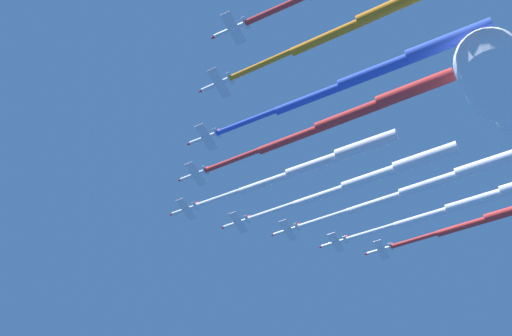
% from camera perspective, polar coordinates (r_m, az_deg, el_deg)
% --- Properties ---
extents(jet_lead, '(12.09, 73.47, 4.20)m').
position_cam_1_polar(jet_lead, '(186.21, 5.34, 0.41)').
color(jet_lead, silver).
extents(jet_port_inner, '(11.55, 81.65, 4.28)m').
position_cam_1_polar(jet_port_inner, '(173.43, 8.52, 4.73)').
color(jet_port_inner, silver).
extents(jet_starboard_inner, '(11.43, 75.50, 4.27)m').
position_cam_1_polar(jet_starboard_inner, '(191.33, 10.22, -0.69)').
color(jet_starboard_inner, silver).
extents(jet_port_mid, '(12.74, 82.16, 4.24)m').
position_cam_1_polar(jet_port_mid, '(163.05, 10.82, 8.46)').
color(jet_port_mid, silver).
extents(jet_starboard_mid, '(11.73, 80.17, 4.30)m').
position_cam_1_polar(jet_starboard_mid, '(199.31, 15.22, -1.18)').
color(jet_starboard_mid, silver).
extents(jet_port_outer, '(10.86, 80.78, 4.32)m').
position_cam_1_polar(jet_port_outer, '(156.27, 12.51, 13.90)').
color(jet_port_outer, silver).
extents(jet_starboard_outer, '(12.44, 77.84, 4.18)m').
position_cam_1_polar(jet_starboard_outer, '(208.18, 18.80, -2.56)').
color(jet_starboard_outer, silver).
extents(cloud_puff, '(33.77, 23.78, 20.50)m').
position_cam_1_polar(cloud_puff, '(161.48, 21.24, 7.19)').
color(cloud_puff, white).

